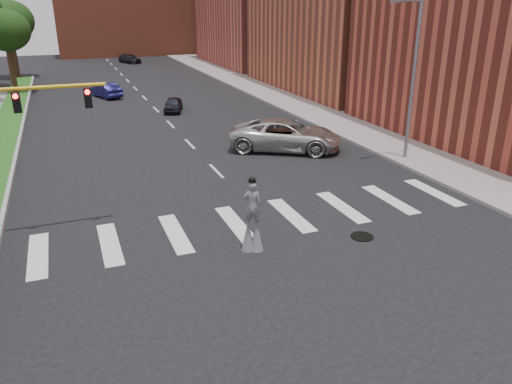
# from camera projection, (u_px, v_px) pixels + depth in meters

# --- Properties ---
(ground_plane) EXTENTS (160.00, 160.00, 0.00)m
(ground_plane) POSITION_uv_depth(u_px,v_px,m) (273.00, 229.00, 20.56)
(ground_plane) COLOR black
(ground_plane) RESTS_ON ground
(grass_median) EXTENTS (2.00, 60.00, 0.25)m
(grass_median) POSITION_uv_depth(u_px,v_px,m) (4.00, 137.00, 34.06)
(grass_median) COLOR #1D5117
(grass_median) RESTS_ON ground
(median_curb) EXTENTS (0.20, 60.00, 0.28)m
(median_curb) POSITION_uv_depth(u_px,v_px,m) (21.00, 135.00, 34.41)
(median_curb) COLOR #999A94
(median_curb) RESTS_ON ground
(sidewalk_right) EXTENTS (5.00, 90.00, 0.18)m
(sidewalk_right) POSITION_uv_depth(u_px,v_px,m) (292.00, 101.00, 46.52)
(sidewalk_right) COLOR gray
(sidewalk_right) RESTS_ON ground
(manhole) EXTENTS (0.90, 0.90, 0.04)m
(manhole) POSITION_uv_depth(u_px,v_px,m) (362.00, 237.00, 19.83)
(manhole) COLOR black
(manhole) RESTS_ON ground
(building_backdrop) EXTENTS (26.00, 14.00, 18.00)m
(building_backdrop) POSITION_uv_depth(u_px,v_px,m) (131.00, 0.00, 87.30)
(building_backdrop) COLOR #AA5035
(building_backdrop) RESTS_ON ground
(streetlight) EXTENTS (2.05, 0.20, 9.00)m
(streetlight) POSITION_uv_depth(u_px,v_px,m) (412.00, 76.00, 27.71)
(streetlight) COLOR slate
(streetlight) RESTS_ON ground
(stilt_performer) EXTENTS (0.81, 0.65, 2.93)m
(stilt_performer) POSITION_uv_depth(u_px,v_px,m) (252.00, 222.00, 18.40)
(stilt_performer) COLOR #342415
(stilt_performer) RESTS_ON ground
(suv_crossing) EXTENTS (7.57, 6.25, 1.92)m
(suv_crossing) POSITION_uv_depth(u_px,v_px,m) (286.00, 135.00, 31.12)
(suv_crossing) COLOR beige
(suv_crossing) RESTS_ON ground
(car_near) EXTENTS (2.41, 3.74, 1.18)m
(car_near) POSITION_uv_depth(u_px,v_px,m) (173.00, 105.00, 42.19)
(car_near) COLOR black
(car_near) RESTS_ON ground
(car_mid) EXTENTS (2.88, 4.55, 1.41)m
(car_mid) POSITION_uv_depth(u_px,v_px,m) (106.00, 90.00, 48.36)
(car_mid) COLOR navy
(car_mid) RESTS_ON ground
(car_far) EXTENTS (3.44, 4.72, 1.27)m
(car_far) POSITION_uv_depth(u_px,v_px,m) (130.00, 59.00, 75.51)
(car_far) COLOR black
(car_far) RESTS_ON ground
(tree_6) EXTENTS (4.72, 4.72, 8.15)m
(tree_6) POSITION_uv_depth(u_px,v_px,m) (5.00, 31.00, 48.55)
(tree_6) COLOR #342415
(tree_6) RESTS_ON ground
(tree_7) EXTENTS (5.70, 5.70, 9.03)m
(tree_7) POSITION_uv_depth(u_px,v_px,m) (9.00, 21.00, 58.80)
(tree_7) COLOR #342415
(tree_7) RESTS_ON ground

